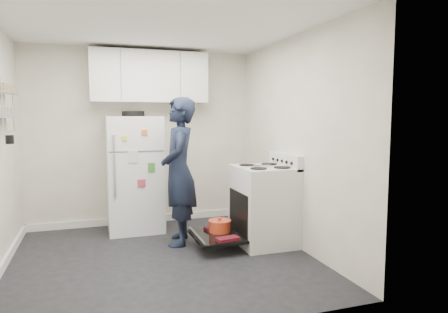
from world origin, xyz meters
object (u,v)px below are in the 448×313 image
object	(u,v)px
electric_range	(263,206)
refrigerator	(134,173)
open_oven_door	(218,232)
person	(179,171)

from	to	relation	value
electric_range	refrigerator	world-z (taller)	refrigerator
open_oven_door	refrigerator	size ratio (longest dim) A/B	0.43
electric_range	refrigerator	bearing A→B (deg)	142.21
electric_range	refrigerator	xyz separation A→B (m)	(-1.42, 1.10, 0.32)
open_oven_door	person	distance (m)	0.87
refrigerator	open_oven_door	bearing A→B (deg)	-50.97
refrigerator	person	bearing A→B (deg)	-59.14
electric_range	refrigerator	size ratio (longest dim) A/B	0.68
electric_range	person	size ratio (longest dim) A/B	0.62
electric_range	person	world-z (taller)	person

